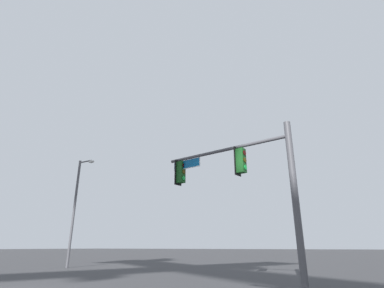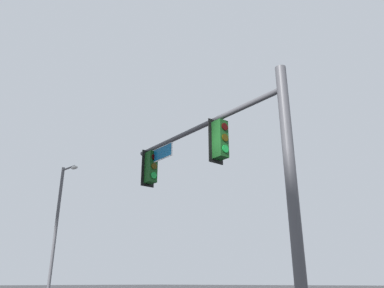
% 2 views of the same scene
% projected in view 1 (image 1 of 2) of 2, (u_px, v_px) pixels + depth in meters
% --- Properties ---
extents(signal_pole_near, '(6.43, 1.32, 6.30)m').
position_uv_depth(signal_pole_near, '(246.00, 177.00, 12.92)').
color(signal_pole_near, '#47474C').
rests_on(signal_pole_near, ground_plane).
extents(street_lamp, '(1.64, 0.28, 7.82)m').
position_uv_depth(street_lamp, '(76.00, 204.00, 22.38)').
color(street_lamp, '#4C4C51').
rests_on(street_lamp, ground_plane).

